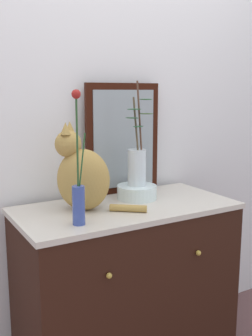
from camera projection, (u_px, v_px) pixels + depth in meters
wall_back at (94, 111)px, 2.10m from camera, size 4.40×0.08×2.60m
sideboard at (126, 291)px, 1.98m from camera, size 1.04×0.53×0.87m
mirror_leaning at (123, 139)px, 2.10m from camera, size 0.42×0.03×0.57m
cat_sitting at (82, 175)px, 1.80m from camera, size 0.38×0.33×0.40m
vase_slim_green at (78, 192)px, 1.61m from camera, size 0.06×0.05×0.54m
bowl_porcelain at (137, 192)px, 2.02m from camera, size 0.20×0.20×0.07m
vase_glass_clear at (137, 164)px, 1.99m from camera, size 0.14×0.13×0.51m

